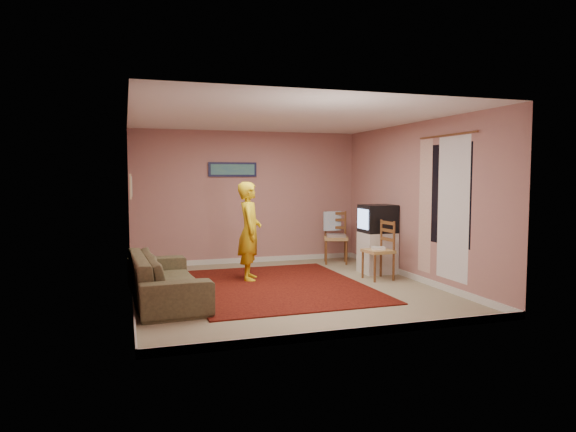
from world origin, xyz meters
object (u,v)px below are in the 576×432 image
object	(u,v)px
chair_a	(336,232)
chair_b	(378,244)
crt_tv	(377,219)
person	(250,231)
sofa	(166,277)
tv_cabinet	(377,253)

from	to	relation	value
chair_a	chair_b	bearing A→B (deg)	-68.67
chair_a	crt_tv	bearing A→B (deg)	-55.74
crt_tv	chair_b	size ratio (longest dim) A/B	1.09
person	sofa	bearing A→B (deg)	140.73
person	crt_tv	bearing A→B (deg)	-76.59
chair_a	sofa	bearing A→B (deg)	-128.55
chair_b	sofa	bearing A→B (deg)	-87.73
chair_a	person	world-z (taller)	person
tv_cabinet	person	world-z (taller)	person
chair_a	person	size ratio (longest dim) A/B	0.36
crt_tv	person	xyz separation A→B (m)	(-2.31, 0.07, -0.16)
sofa	crt_tv	bearing A→B (deg)	-78.85
tv_cabinet	sofa	distance (m)	3.87
tv_cabinet	crt_tv	distance (m)	0.61
chair_a	sofa	world-z (taller)	chair_a
chair_a	person	xyz separation A→B (m)	(-2.01, -1.10, 0.19)
chair_a	tv_cabinet	bearing A→B (deg)	-55.47
chair_a	sofa	size ratio (longest dim) A/B	0.26
chair_b	person	bearing A→B (deg)	-110.96
tv_cabinet	chair_b	bearing A→B (deg)	-116.32
tv_cabinet	crt_tv	world-z (taller)	crt_tv
crt_tv	chair_b	xyz separation A→B (m)	(-0.25, -0.53, -0.37)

